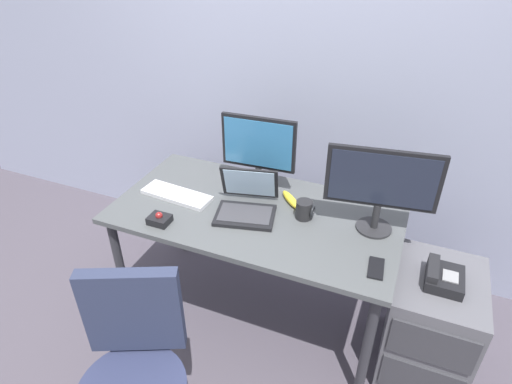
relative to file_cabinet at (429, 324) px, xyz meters
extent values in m
plane|color=#4C4550|center=(-0.98, 0.02, -0.31)|extent=(8.00, 8.00, 0.00)
cube|color=#989DB8|center=(-0.98, 0.77, 1.09)|extent=(6.00, 0.10, 2.80)
cube|color=#4B4E4F|center=(-0.98, 0.02, 0.43)|extent=(1.54, 0.80, 0.03)
cylinder|color=#2D2D33|center=(-1.69, -0.32, 0.05)|extent=(0.05, 0.05, 0.72)
cylinder|color=#2D2D33|center=(-0.27, -0.32, 0.05)|extent=(0.05, 0.05, 0.72)
cylinder|color=#2D2D33|center=(-1.69, 0.36, 0.05)|extent=(0.05, 0.05, 0.72)
cylinder|color=#2D2D33|center=(-0.27, 0.36, 0.05)|extent=(0.05, 0.05, 0.72)
cube|color=#57575D|center=(0.00, 0.00, 0.00)|extent=(0.42, 0.52, 0.62)
cube|color=#38383D|center=(0.00, -0.26, 0.14)|extent=(0.38, 0.01, 0.21)
cube|color=#38383D|center=(0.00, -0.26, -0.12)|extent=(0.38, 0.01, 0.21)
cube|color=black|center=(0.00, -0.02, 0.34)|extent=(0.17, 0.20, 0.06)
cube|color=black|center=(-0.06, -0.02, 0.38)|extent=(0.05, 0.18, 0.04)
cube|color=gray|center=(0.02, -0.03, 0.37)|extent=(0.07, 0.08, 0.01)
cube|color=#2C334D|center=(-1.19, -0.80, 0.43)|extent=(0.39, 0.22, 0.42)
cylinder|color=#262628|center=(-0.37, 0.10, 0.45)|extent=(0.18, 0.18, 0.01)
cylinder|color=#262628|center=(-0.37, 0.10, 0.52)|extent=(0.04, 0.04, 0.13)
cube|color=black|center=(-0.37, 0.10, 0.74)|extent=(0.53, 0.10, 0.30)
cube|color=#1E2333|center=(-0.37, 0.09, 0.74)|extent=(0.49, 0.08, 0.27)
cylinder|color=#262628|center=(-1.06, 0.25, 0.45)|extent=(0.18, 0.18, 0.01)
cylinder|color=#262628|center=(-1.06, 0.25, 0.52)|extent=(0.04, 0.04, 0.12)
cube|color=black|center=(-1.06, 0.25, 0.73)|extent=(0.42, 0.05, 0.31)
cube|color=teal|center=(-1.06, 0.24, 0.73)|extent=(0.39, 0.03, 0.27)
cube|color=silver|center=(-1.45, -0.02, 0.46)|extent=(0.42, 0.17, 0.02)
cube|color=white|center=(-1.45, -0.02, 0.47)|extent=(0.39, 0.15, 0.01)
cube|color=black|center=(-1.01, -0.05, 0.45)|extent=(0.35, 0.29, 0.02)
cube|color=#38383D|center=(-1.01, -0.05, 0.47)|extent=(0.30, 0.22, 0.00)
cube|color=black|center=(-1.05, 0.09, 0.57)|extent=(0.32, 0.15, 0.21)
cube|color=silver|center=(-1.05, 0.08, 0.57)|extent=(0.28, 0.13, 0.18)
cube|color=black|center=(-1.40, -0.27, 0.46)|extent=(0.11, 0.09, 0.04)
sphere|color=maroon|center=(-1.40, -0.27, 0.49)|extent=(0.04, 0.04, 0.04)
cylinder|color=black|center=(-0.73, 0.06, 0.49)|extent=(0.09, 0.09, 0.10)
torus|color=black|center=(-0.68, 0.06, 0.50)|extent=(0.01, 0.06, 0.06)
cube|color=black|center=(-0.31, -0.19, 0.45)|extent=(0.08, 0.15, 0.01)
ellipsoid|color=yellow|center=(-0.83, 0.17, 0.46)|extent=(0.16, 0.17, 0.04)
camera|label=1|loc=(-0.26, -1.74, 1.79)|focal=30.29mm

